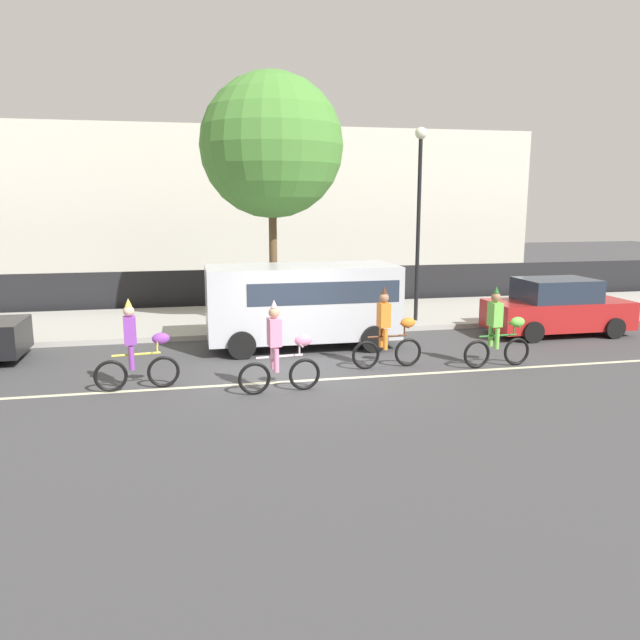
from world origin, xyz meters
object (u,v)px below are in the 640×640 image
parked_car_red (557,308)px  parade_cyclist_pink (280,352)px  parade_cyclist_purple (137,350)px  parade_cyclist_orange (388,332)px  parade_cyclist_lime (498,332)px  parked_van_silver (305,299)px  pedestrian_onlooker (210,290)px  street_lamp_post (419,196)px

parked_car_red → parade_cyclist_pink: bearing=-155.9°
parade_cyclist_purple → parade_cyclist_orange: bearing=6.0°
parade_cyclist_orange → parade_cyclist_lime: 2.59m
parade_cyclist_lime → parked_van_silver: (-4.05, 2.98, 0.44)m
parked_car_red → pedestrian_onlooker: pedestrian_onlooker is taller
parade_cyclist_pink → pedestrian_onlooker: (-1.10, 8.11, 0.17)m
parade_cyclist_purple → parade_cyclist_orange: (5.59, 0.59, 0.00)m
street_lamp_post → parade_cyclist_lime: bearing=-89.0°
parade_cyclist_pink → parade_cyclist_lime: same height
street_lamp_post → pedestrian_onlooker: street_lamp_post is taller
parade_cyclist_lime → parked_car_red: bearing=41.1°
parade_cyclist_lime → parked_van_silver: size_ratio=0.38×
parade_cyclist_pink → parade_cyclist_lime: bearing=9.9°
parade_cyclist_purple → street_lamp_post: size_ratio=0.33×
parade_cyclist_purple → pedestrian_onlooker: parade_cyclist_purple is taller
parade_cyclist_orange → parked_van_silver: (-1.50, 2.52, 0.44)m
parked_car_red → parade_cyclist_lime: bearing=-138.9°
parade_cyclist_orange → pedestrian_onlooker: (-3.83, 6.73, 0.17)m
parade_cyclist_purple → parked_van_silver: (4.09, 3.11, 0.44)m
parade_cyclist_lime → street_lamp_post: street_lamp_post is taller
parade_cyclist_purple → parked_car_red: parade_cyclist_purple is taller
parked_van_silver → pedestrian_onlooker: (-2.33, 4.21, -0.27)m
pedestrian_onlooker → parked_van_silver: bearing=-61.0°
parked_car_red → pedestrian_onlooker: size_ratio=2.53×
parked_van_silver → parked_car_red: bearing=0.0°
parade_cyclist_purple → parked_car_red: (11.56, 3.11, -0.06)m
parade_cyclist_lime → pedestrian_onlooker: 9.61m
parade_cyclist_lime → parked_car_red: parade_cyclist_lime is taller
parade_cyclist_lime → pedestrian_onlooker: parade_cyclist_lime is taller
parade_cyclist_purple → parked_car_red: bearing=15.1°
pedestrian_onlooker → parade_cyclist_pink: bearing=-82.3°
parked_car_red → pedestrian_onlooker: 10.67m
pedestrian_onlooker → parade_cyclist_lime: bearing=-48.4°
parade_cyclist_purple → street_lamp_post: 10.14m
parade_cyclist_pink → parade_cyclist_orange: bearing=26.8°
parked_van_silver → street_lamp_post: street_lamp_post is taller
parade_cyclist_lime → parked_van_silver: parked_van_silver is taller
parade_cyclist_lime → parade_cyclist_pink: bearing=-170.1°
parade_cyclist_purple → parked_van_silver: parked_van_silver is taller
parade_cyclist_pink → pedestrian_onlooker: parade_cyclist_pink is taller
parade_cyclist_orange → parade_cyclist_lime: (2.55, -0.46, 0.00)m
parked_van_silver → parade_cyclist_pink: bearing=-107.6°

